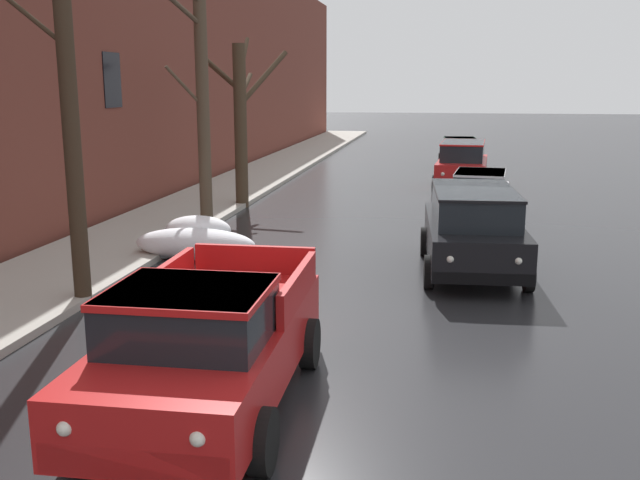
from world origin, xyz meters
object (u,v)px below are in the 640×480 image
at_px(bare_tree_second_along_sidewalk, 68,86).
at_px(sedan_green_queued_behind_truck, 460,152).
at_px(bare_tree_far_down_block, 241,117).
at_px(suv_red_parked_far_down_block, 462,163).
at_px(suv_black_parked_kerbside_close, 473,227).
at_px(bare_tree_mid_block, 200,81).
at_px(sedan_silver_parked_kerbside_mid, 479,194).
at_px(pickup_truck_red_approaching_near_lane, 207,344).

height_order(bare_tree_second_along_sidewalk, sedan_green_queued_behind_truck, bare_tree_second_along_sidewalk).
height_order(bare_tree_far_down_block, sedan_green_queued_behind_truck, bare_tree_far_down_block).
bearing_deg(sedan_green_queued_behind_truck, suv_red_parked_far_down_block, -90.31).
relative_size(bare_tree_far_down_block, suv_black_parked_kerbside_close, 1.17).
distance_m(bare_tree_mid_block, suv_black_parked_kerbside_close, 8.62).
bearing_deg(suv_black_parked_kerbside_close, sedan_green_queued_behind_truck, 89.78).
bearing_deg(sedan_silver_parked_kerbside_mid, suv_black_parked_kerbside_close, -93.69).
bearing_deg(bare_tree_far_down_block, suv_red_parked_far_down_block, 36.68).
bearing_deg(bare_tree_second_along_sidewalk, suv_red_parked_far_down_block, 65.92).
distance_m(bare_tree_far_down_block, suv_black_parked_kerbside_close, 10.54).
xyz_separation_m(bare_tree_mid_block, sedan_silver_parked_kerbside_mid, (7.65, 2.92, -3.34)).
height_order(suv_black_parked_kerbside_close, suv_red_parked_far_down_block, same).
bearing_deg(bare_tree_second_along_sidewalk, pickup_truck_red_approaching_near_lane, -46.62).
bearing_deg(sedan_green_queued_behind_truck, pickup_truck_red_approaching_near_lane, -97.31).
relative_size(pickup_truck_red_approaching_near_lane, sedan_silver_parked_kerbside_mid, 1.11).
height_order(sedan_silver_parked_kerbside_mid, suv_red_parked_far_down_block, suv_red_parked_far_down_block).
relative_size(bare_tree_mid_block, suv_red_parked_far_down_block, 1.73).
distance_m(bare_tree_mid_block, sedan_green_queued_behind_truck, 18.50).
bearing_deg(sedan_silver_parked_kerbside_mid, bare_tree_second_along_sidewalk, -127.69).
height_order(suv_black_parked_kerbside_close, sedan_green_queued_behind_truck, suv_black_parked_kerbside_close).
distance_m(pickup_truck_red_approaching_near_lane, sedan_green_queued_behind_truck, 27.91).
bearing_deg(bare_tree_far_down_block, sedan_green_queued_behind_truck, 60.20).
bearing_deg(bare_tree_mid_block, pickup_truck_red_approaching_near_lane, -71.16).
bearing_deg(suv_red_parked_far_down_block, suv_black_parked_kerbside_close, -90.16).
bearing_deg(bare_tree_mid_block, sedan_green_queued_behind_truck, 66.31).
height_order(bare_tree_mid_block, sedan_silver_parked_kerbside_mid, bare_tree_mid_block).
bearing_deg(sedan_silver_parked_kerbside_mid, bare_tree_mid_block, -159.11).
distance_m(bare_tree_far_down_block, sedan_green_queued_behind_truck, 14.87).
bearing_deg(suv_red_parked_far_down_block, sedan_green_queued_behind_truck, 89.69).
distance_m(bare_tree_second_along_sidewalk, bare_tree_mid_block, 7.02).
relative_size(bare_tree_far_down_block, sedan_silver_parked_kerbside_mid, 1.24).
xyz_separation_m(bare_tree_second_along_sidewalk, pickup_truck_red_approaching_near_lane, (3.78, -4.00, -3.09)).
distance_m(pickup_truck_red_approaching_near_lane, suv_red_parked_far_down_block, 20.63).
distance_m(bare_tree_mid_block, pickup_truck_red_approaching_near_lane, 12.08).
xyz_separation_m(bare_tree_second_along_sidewalk, suv_black_parked_kerbside_close, (7.26, 3.51, -2.98)).
relative_size(suv_red_parked_far_down_block, sedan_green_queued_behind_truck, 1.13).
bearing_deg(sedan_green_queued_behind_truck, bare_tree_mid_block, -113.69).
xyz_separation_m(pickup_truck_red_approaching_near_lane, sedan_silver_parked_kerbside_mid, (3.89, 13.94, -0.13)).
bearing_deg(sedan_silver_parked_kerbside_mid, suv_red_parked_far_down_block, 93.39).
bearing_deg(suv_red_parked_far_down_block, pickup_truck_red_approaching_near_lane, -99.80).
relative_size(bare_tree_far_down_block, suv_red_parked_far_down_block, 1.21).
height_order(bare_tree_mid_block, sedan_green_queued_behind_truck, bare_tree_mid_block).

